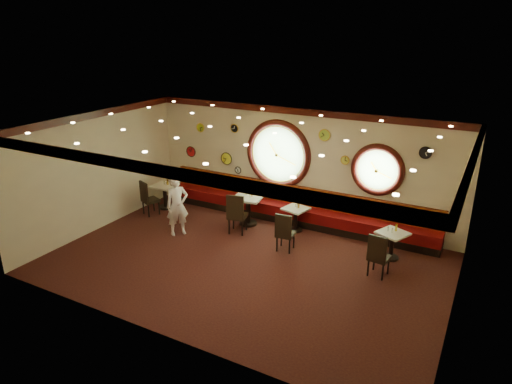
{
  "coord_description": "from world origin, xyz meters",
  "views": [
    {
      "loc": [
        4.75,
        -8.21,
        5.23
      ],
      "look_at": [
        -0.13,
        0.8,
        1.5
      ],
      "focal_mm": 32.0,
      "sensor_mm": 36.0,
      "label": 1
    }
  ],
  "objects_px": {
    "table_b": "(248,207)",
    "condiment_c_bottle": "(299,205)",
    "condiment_a_pepper": "(166,184)",
    "table_a": "(165,193)",
    "condiment_a_bottle": "(168,182)",
    "chair_d": "(378,253)",
    "chair_c": "(284,230)",
    "table_d": "(392,242)",
    "condiment_a_salt": "(164,183)",
    "condiment_d_salt": "(388,229)",
    "waiter": "(177,206)",
    "condiment_d_bottle": "(396,228)",
    "condiment_b_pepper": "(250,195)",
    "condiment_d_pepper": "(392,231)",
    "table_c": "(296,216)",
    "condiment_b_bottle": "(252,194)",
    "condiment_c_pepper": "(297,206)",
    "condiment_b_salt": "(246,193)",
    "chair_a": "(147,196)",
    "chair_b": "(236,211)",
    "condiment_c_salt": "(296,205)"
  },
  "relations": [
    {
      "from": "condiment_a_salt",
      "to": "condiment_a_bottle",
      "type": "xyz_separation_m",
      "value": [
        0.11,
        0.03,
        0.03
      ]
    },
    {
      "from": "table_c",
      "to": "chair_c",
      "type": "xyz_separation_m",
      "value": [
        0.25,
        -1.24,
        0.16
      ]
    },
    {
      "from": "table_d",
      "to": "condiment_a_salt",
      "type": "bearing_deg",
      "value": 179.65
    },
    {
      "from": "chair_b",
      "to": "waiter",
      "type": "relative_size",
      "value": 0.43
    },
    {
      "from": "table_b",
      "to": "condiment_c_bottle",
      "type": "distance_m",
      "value": 1.43
    },
    {
      "from": "condiment_d_salt",
      "to": "condiment_c_bottle",
      "type": "bearing_deg",
      "value": 170.99
    },
    {
      "from": "condiment_b_bottle",
      "to": "condiment_a_bottle",
      "type": "bearing_deg",
      "value": -177.89
    },
    {
      "from": "condiment_a_salt",
      "to": "table_d",
      "type": "bearing_deg",
      "value": -0.35
    },
    {
      "from": "condiment_a_salt",
      "to": "condiment_d_pepper",
      "type": "bearing_deg",
      "value": -0.61
    },
    {
      "from": "table_d",
      "to": "chair_c",
      "type": "height_order",
      "value": "chair_c"
    },
    {
      "from": "table_d",
      "to": "waiter",
      "type": "distance_m",
      "value": 5.47
    },
    {
      "from": "table_d",
      "to": "condiment_c_bottle",
      "type": "xyz_separation_m",
      "value": [
        -2.59,
        0.42,
        0.31
      ]
    },
    {
      "from": "condiment_d_pepper",
      "to": "condiment_b_bottle",
      "type": "bearing_deg",
      "value": 176.98
    },
    {
      "from": "table_a",
      "to": "condiment_d_bottle",
      "type": "height_order",
      "value": "condiment_d_bottle"
    },
    {
      "from": "chair_c",
      "to": "chair_a",
      "type": "bearing_deg",
      "value": 171.82
    },
    {
      "from": "chair_a",
      "to": "condiment_d_pepper",
      "type": "height_order",
      "value": "chair_a"
    },
    {
      "from": "chair_a",
      "to": "chair_d",
      "type": "relative_size",
      "value": 1.01
    },
    {
      "from": "table_a",
      "to": "condiment_a_bottle",
      "type": "distance_m",
      "value": 0.37
    },
    {
      "from": "condiment_c_pepper",
      "to": "waiter",
      "type": "height_order",
      "value": "waiter"
    },
    {
      "from": "condiment_b_pepper",
      "to": "condiment_d_pepper",
      "type": "bearing_deg",
      "value": -1.9
    },
    {
      "from": "condiment_c_bottle",
      "to": "waiter",
      "type": "height_order",
      "value": "waiter"
    },
    {
      "from": "chair_d",
      "to": "condiment_c_pepper",
      "type": "bearing_deg",
      "value": 158.88
    },
    {
      "from": "chair_a",
      "to": "condiment_d_salt",
      "type": "distance_m",
      "value": 6.8
    },
    {
      "from": "table_d",
      "to": "condiment_a_salt",
      "type": "xyz_separation_m",
      "value": [
        -6.83,
        0.04,
        0.36
      ]
    },
    {
      "from": "table_b",
      "to": "condiment_a_pepper",
      "type": "bearing_deg",
      "value": -177.42
    },
    {
      "from": "table_d",
      "to": "condiment_d_bottle",
      "type": "distance_m",
      "value": 0.36
    },
    {
      "from": "condiment_d_bottle",
      "to": "condiment_b_pepper",
      "type": "bearing_deg",
      "value": -179.74
    },
    {
      "from": "condiment_d_bottle",
      "to": "condiment_a_salt",
      "type": "bearing_deg",
      "value": -179.38
    },
    {
      "from": "table_c",
      "to": "chair_d",
      "type": "distance_m",
      "value": 2.91
    },
    {
      "from": "table_a",
      "to": "condiment_a_pepper",
      "type": "bearing_deg",
      "value": 4.38
    },
    {
      "from": "table_a",
      "to": "table_d",
      "type": "distance_m",
      "value": 6.8
    },
    {
      "from": "chair_a",
      "to": "condiment_d_bottle",
      "type": "distance_m",
      "value": 6.98
    },
    {
      "from": "chair_c",
      "to": "condiment_a_bottle",
      "type": "relative_size",
      "value": 3.66
    },
    {
      "from": "condiment_a_salt",
      "to": "condiment_c_bottle",
      "type": "xyz_separation_m",
      "value": [
        4.24,
        0.38,
        -0.05
      ]
    },
    {
      "from": "condiment_d_pepper",
      "to": "condiment_d_bottle",
      "type": "bearing_deg",
      "value": 68.64
    },
    {
      "from": "table_d",
      "to": "condiment_b_pepper",
      "type": "bearing_deg",
      "value": 178.56
    },
    {
      "from": "table_c",
      "to": "condiment_b_salt",
      "type": "height_order",
      "value": "condiment_b_salt"
    },
    {
      "from": "chair_b",
      "to": "chair_d",
      "type": "distance_m",
      "value": 3.89
    },
    {
      "from": "condiment_b_pepper",
      "to": "condiment_d_salt",
      "type": "bearing_deg",
      "value": -1.05
    },
    {
      "from": "table_a",
      "to": "chair_d",
      "type": "height_order",
      "value": "chair_d"
    },
    {
      "from": "condiment_d_salt",
      "to": "condiment_b_bottle",
      "type": "xyz_separation_m",
      "value": [
        -3.76,
        0.14,
        0.17
      ]
    },
    {
      "from": "chair_d",
      "to": "condiment_c_salt",
      "type": "distance_m",
      "value": 2.97
    },
    {
      "from": "condiment_c_bottle",
      "to": "table_b",
      "type": "bearing_deg",
      "value": -168.21
    },
    {
      "from": "table_c",
      "to": "condiment_c_salt",
      "type": "xyz_separation_m",
      "value": [
        -0.03,
        0.07,
        0.29
      ]
    },
    {
      "from": "table_c",
      "to": "condiment_b_bottle",
      "type": "bearing_deg",
      "value": -171.16
    },
    {
      "from": "chair_c",
      "to": "table_d",
      "type": "bearing_deg",
      "value": 14.42
    },
    {
      "from": "chair_d",
      "to": "condiment_c_bottle",
      "type": "relative_size",
      "value": 3.83
    },
    {
      "from": "condiment_c_pepper",
      "to": "condiment_b_bottle",
      "type": "distance_m",
      "value": 1.3
    },
    {
      "from": "table_b",
      "to": "condiment_b_pepper",
      "type": "bearing_deg",
      "value": -24.57
    },
    {
      "from": "table_b",
      "to": "condiment_a_pepper",
      "type": "height_order",
      "value": "condiment_a_pepper"
    }
  ]
}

